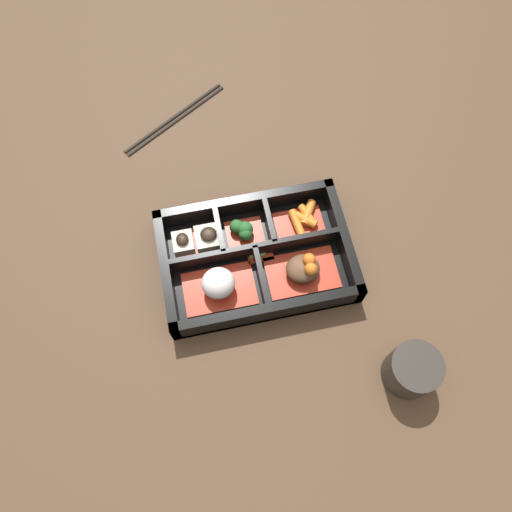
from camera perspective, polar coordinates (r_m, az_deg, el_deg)
name	(u,v)px	position (r m, az deg, el deg)	size (l,w,h in m)	color
ground_plane	(256,262)	(0.80, 0.00, -0.71)	(3.00, 3.00, 0.00)	#4C3523
bento_base	(256,261)	(0.79, 0.00, -0.57)	(0.29, 0.20, 0.01)	black
bento_rim	(255,255)	(0.77, -0.08, 0.13)	(0.29, 0.20, 0.05)	black
bowl_stew	(304,269)	(0.76, 5.47, -1.49)	(0.11, 0.07, 0.05)	#B22D19
bowl_rice	(219,285)	(0.75, -4.29, -3.30)	(0.11, 0.07, 0.05)	#B22D19
bowl_carrots	(302,221)	(0.81, 5.28, 4.06)	(0.08, 0.06, 0.02)	#B22D19
bowl_greens	(243,231)	(0.79, -1.45, 2.86)	(0.06, 0.05, 0.03)	#B22D19
bowl_tofu	(198,240)	(0.79, -6.62, 1.80)	(0.08, 0.05, 0.03)	#B22D19
bowl_pickles	(258,251)	(0.79, 0.19, 0.53)	(0.04, 0.03, 0.01)	#B22D19
tea_cup	(412,370)	(0.74, 17.41, -12.31)	(0.07, 0.07, 0.06)	#2D2823
chopsticks	(175,118)	(0.95, -9.25, 15.29)	(0.20, 0.13, 0.01)	black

